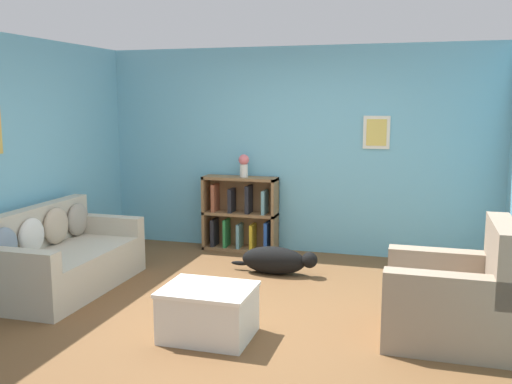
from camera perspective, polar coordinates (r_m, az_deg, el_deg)
ground_plane at (r=5.45m, az=-1.20°, el=-11.62°), size 14.00×14.00×0.00m
wall_back at (r=7.30m, az=4.09°, el=4.16°), size 5.60×0.13×2.60m
wall_left at (r=6.38m, az=-23.70°, el=2.70°), size 0.13×5.00×2.60m
couch at (r=6.26m, az=-18.95°, el=-6.33°), size 0.90×1.72×0.84m
bookshelf at (r=7.42m, az=-1.57°, el=-2.30°), size 0.97×0.29×0.96m
recliner_chair at (r=4.95m, az=19.28°, el=-10.08°), size 0.97×0.90×1.00m
coffee_table at (r=4.79m, az=-4.79°, el=-11.74°), size 0.74×0.58×0.42m
dog at (r=6.44m, az=2.03°, el=-6.84°), size 1.01×0.28×0.31m
vase at (r=7.28m, az=-1.22°, el=2.79°), size 0.14×0.14×0.29m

